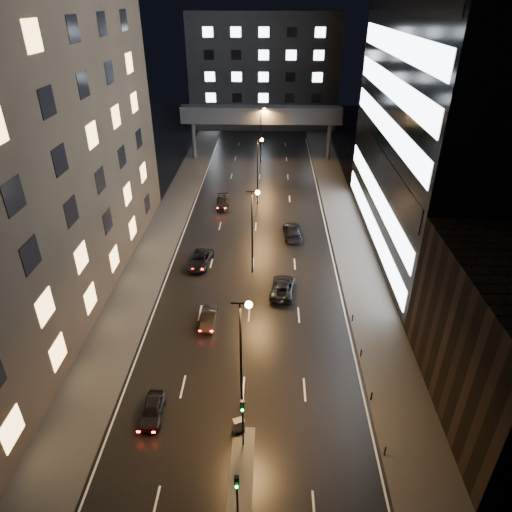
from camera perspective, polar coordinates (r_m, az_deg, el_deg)
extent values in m
plane|color=black|center=(63.50, -0.03, 3.71)|extent=(160.00, 160.00, 0.00)
cube|color=#383533|center=(60.73, -12.07, 1.78)|extent=(5.00, 110.00, 0.15)
cube|color=#383533|center=(59.93, 11.84, 1.41)|extent=(5.00, 110.00, 0.15)
cube|color=black|center=(58.01, 27.37, 21.43)|extent=(20.00, 36.00, 45.00)
cube|color=#333335|center=(115.99, 1.02, 22.23)|extent=(34.00, 14.00, 25.00)
cube|color=#333335|center=(89.12, 0.65, 17.26)|extent=(30.00, 3.00, 3.00)
cylinder|color=#333335|center=(91.56, -7.78, 14.11)|extent=(0.80, 0.80, 7.00)
cylinder|color=#333335|center=(91.01, 9.09, 13.92)|extent=(0.80, 0.80, 7.00)
cube|color=#383533|center=(33.83, -1.87, -25.92)|extent=(1.60, 8.00, 0.15)
cylinder|color=black|center=(33.86, -1.65, -20.68)|extent=(0.12, 0.12, 3.50)
cube|color=black|center=(32.19, -1.71, -18.19)|extent=(0.28, 0.22, 0.90)
sphere|color=#0CFF33|center=(32.30, -1.72, -18.71)|extent=(0.18, 0.18, 0.18)
cylinder|color=black|center=(30.67, -2.33, -28.63)|extent=(0.12, 0.12, 3.50)
cube|color=black|center=(28.82, -2.43, -26.35)|extent=(0.28, 0.22, 0.90)
sphere|color=#0CFF33|center=(28.98, -2.44, -26.89)|extent=(0.18, 0.18, 0.18)
cylinder|color=black|center=(35.62, 15.81, -22.49)|extent=(0.12, 0.12, 0.90)
cylinder|color=black|center=(38.77, 14.24, -16.69)|extent=(0.12, 0.12, 0.90)
cylinder|color=black|center=(42.28, 12.98, -11.79)|extent=(0.12, 0.12, 0.90)
cylinder|color=black|center=(46.06, 11.97, -7.66)|extent=(0.12, 0.12, 0.90)
cylinder|color=black|center=(34.01, -1.89, -12.77)|extent=(0.18, 0.18, 10.00)
cylinder|color=black|center=(30.84, -2.05, -5.93)|extent=(1.20, 0.12, 0.12)
sphere|color=#FF9E38|center=(30.87, -0.92, -6.10)|extent=(0.50, 0.50, 0.50)
cylinder|color=black|center=(50.54, -0.49, 2.79)|extent=(0.18, 0.18, 10.00)
cylinder|color=black|center=(48.46, -0.51, 8.06)|extent=(1.20, 0.12, 0.12)
sphere|color=#FF9E38|center=(48.48, 0.20, 7.94)|extent=(0.50, 0.50, 0.50)
cylinder|color=black|center=(68.93, 0.20, 10.39)|extent=(0.18, 0.18, 10.00)
cylinder|color=black|center=(67.42, 0.21, 14.40)|extent=(1.20, 0.12, 0.12)
sphere|color=#FF9E38|center=(67.43, 0.73, 14.31)|extent=(0.50, 0.50, 0.50)
cylinder|color=black|center=(88.02, 0.61, 14.75)|extent=(0.18, 0.18, 10.00)
cylinder|color=black|center=(86.85, 0.63, 17.93)|extent=(1.20, 0.12, 0.12)
sphere|color=#FF9E38|center=(86.86, 1.04, 17.87)|extent=(0.50, 0.50, 0.50)
imported|color=black|center=(37.38, -12.79, -18.22)|extent=(1.74, 3.89, 1.30)
imported|color=black|center=(45.09, -5.94, -7.71)|extent=(1.38, 3.89, 1.28)
imported|color=black|center=(54.41, -7.00, -0.49)|extent=(2.98, 5.36, 1.42)
imported|color=black|center=(69.51, -4.17, 6.67)|extent=(2.35, 4.89, 1.38)
imported|color=black|center=(49.20, 3.38, -3.88)|extent=(3.02, 5.45, 1.44)
imported|color=black|center=(60.65, 4.56, 3.13)|extent=(2.59, 5.70, 1.62)
cube|color=#535356|center=(35.56, -2.19, -20.38)|extent=(0.93, 0.77, 1.11)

